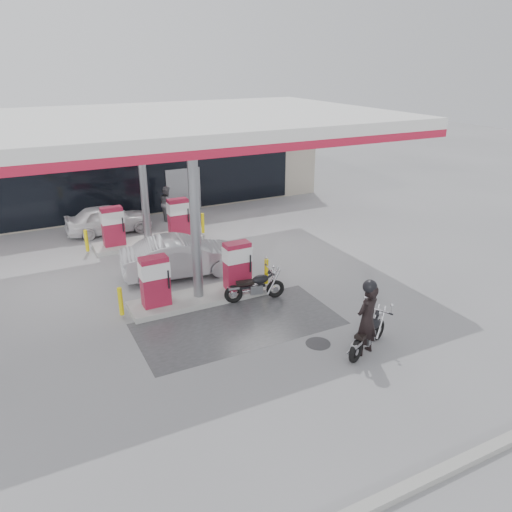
{
  "coord_description": "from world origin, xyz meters",
  "views": [
    {
      "loc": [
        -4.97,
        -11.87,
        7.43
      ],
      "look_at": [
        2.08,
        1.96,
        1.2
      ],
      "focal_mm": 35.0,
      "sensor_mm": 36.0,
      "label": 1
    }
  ],
  "objects": [
    {
      "name": "pump_island_near",
      "position": [
        0.0,
        2.0,
        0.71
      ],
      "size": [
        5.14,
        1.3,
        1.78
      ],
      "color": "#9E9E99",
      "rests_on": "ground"
    },
    {
      "name": "attendant",
      "position": [
        1.77,
        10.8,
        0.83
      ],
      "size": [
        0.78,
        0.92,
        1.67
      ],
      "primitive_type": "imported",
      "rotation": [
        0.0,
        0.0,
        1.37
      ],
      "color": "slate",
      "rests_on": "ground"
    },
    {
      "name": "sedan_white",
      "position": [
        -1.15,
        10.2,
        0.64
      ],
      "size": [
        3.79,
        1.53,
        1.29
      ],
      "primitive_type": "imported",
      "rotation": [
        0.0,
        0.0,
        1.57
      ],
      "color": "white",
      "rests_on": "ground"
    },
    {
      "name": "pump_island_far",
      "position": [
        0.0,
        8.0,
        0.71
      ],
      "size": [
        5.14,
        1.3,
        1.78
      ],
      "color": "#9E9E99",
      "rests_on": "ground"
    },
    {
      "name": "main_motorcycle",
      "position": [
        3.02,
        -2.85,
        0.46
      ],
      "size": [
        1.88,
        1.08,
        1.04
      ],
      "rotation": [
        0.0,
        0.0,
        0.45
      ],
      "color": "black",
      "rests_on": "ground"
    },
    {
      "name": "biker_main",
      "position": [
        2.85,
        -2.94,
        1.01
      ],
      "size": [
        0.83,
        0.65,
        2.02
      ],
      "primitive_type": "imported",
      "rotation": [
        0.0,
        0.0,
        3.4
      ],
      "color": "black",
      "rests_on": "ground"
    },
    {
      "name": "ground",
      "position": [
        0.0,
        0.0,
        0.0
      ],
      "size": [
        90.0,
        90.0,
        0.0
      ],
      "primitive_type": "plane",
      "color": "gray",
      "rests_on": "ground"
    },
    {
      "name": "canopy",
      "position": [
        0.0,
        5.0,
        5.27
      ],
      "size": [
        16.0,
        10.02,
        5.51
      ],
      "color": "silver",
      "rests_on": "ground"
    },
    {
      "name": "drain_cover",
      "position": [
        2.0,
        -2.0,
        0.0
      ],
      "size": [
        0.7,
        0.7,
        0.01
      ],
      "primitive_type": "cylinder",
      "color": "#38383A",
      "rests_on": "ground"
    },
    {
      "name": "kerb",
      "position": [
        0.0,
        -7.0,
        0.07
      ],
      "size": [
        28.0,
        0.25,
        0.15
      ],
      "primitive_type": "cube",
      "color": "gray",
      "rests_on": "ground"
    },
    {
      "name": "parked_motorcycle",
      "position": [
        1.68,
        1.2,
        0.46
      ],
      "size": [
        2.02,
        0.84,
        1.05
      ],
      "rotation": [
        0.0,
        0.0,
        -0.19
      ],
      "color": "black",
      "rests_on": "ground"
    },
    {
      "name": "wet_patch",
      "position": [
        0.5,
        0.0,
        0.0
      ],
      "size": [
        6.0,
        3.0,
        0.0
      ],
      "primitive_type": "cube",
      "color": "#4C4C4F",
      "rests_on": "ground"
    },
    {
      "name": "store_building",
      "position": [
        0.01,
        15.94,
        2.01
      ],
      "size": [
        22.0,
        8.22,
        4.0
      ],
      "color": "#BDB19E",
      "rests_on": "ground"
    },
    {
      "name": "hatchback_silver",
      "position": [
        0.22,
        4.2,
        0.71
      ],
      "size": [
        4.48,
        2.06,
        1.42
      ],
      "primitive_type": "imported",
      "rotation": [
        0.0,
        0.0,
        1.44
      ],
      "color": "#A5A8AD",
      "rests_on": "ground"
    }
  ]
}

